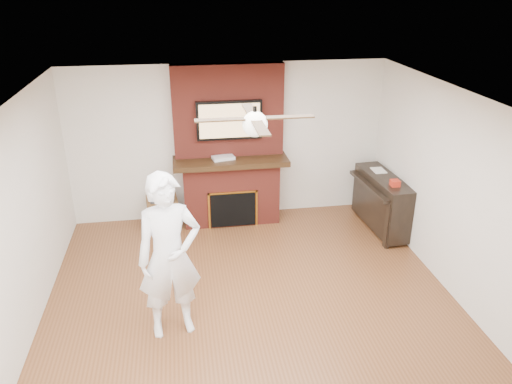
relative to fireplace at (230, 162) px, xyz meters
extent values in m
cube|color=brown|center=(0.00, -2.55, -1.09)|extent=(5.36, 5.86, 0.18)
cube|color=white|center=(0.00, -2.55, 1.59)|extent=(5.36, 5.86, 0.18)
cube|color=silver|center=(0.00, 0.29, 0.25)|extent=(5.36, 0.18, 2.50)
cube|color=silver|center=(-2.59, -2.55, 0.25)|extent=(0.18, 5.86, 2.50)
cube|color=silver|center=(2.59, -2.55, 0.25)|extent=(0.18, 5.86, 2.50)
cube|color=maroon|center=(0.00, -0.05, -0.50)|extent=(1.50, 0.50, 1.00)
cube|color=black|center=(0.00, -0.08, 0.04)|extent=(1.78, 0.64, 0.08)
cube|color=maroon|center=(0.00, 0.10, 0.79)|extent=(1.70, 0.20, 1.42)
cube|color=black|center=(0.00, -0.30, -0.69)|extent=(0.70, 0.06, 0.55)
cube|color=#BF8C2D|center=(0.00, -0.31, -0.40)|extent=(0.78, 0.02, 0.03)
cube|color=#BF8C2D|center=(-0.38, -0.31, -0.69)|extent=(0.03, 0.02, 0.61)
cube|color=#BF8C2D|center=(0.38, -0.31, -0.69)|extent=(0.03, 0.02, 0.61)
cube|color=black|center=(0.00, -0.04, 0.68)|extent=(1.00, 0.07, 0.60)
cube|color=tan|center=(0.00, -0.08, 0.68)|extent=(0.92, 0.01, 0.52)
cylinder|color=black|center=(0.00, -2.55, 1.43)|extent=(0.04, 0.04, 0.14)
sphere|color=white|center=(0.00, -2.55, 1.32)|extent=(0.26, 0.26, 0.26)
cube|color=black|center=(0.33, -2.55, 1.38)|extent=(0.55, 0.11, 0.01)
cube|color=black|center=(0.00, -2.22, 1.38)|extent=(0.11, 0.55, 0.01)
cube|color=black|center=(-0.33, -2.55, 1.38)|extent=(0.55, 0.11, 0.01)
cube|color=black|center=(0.00, -2.88, 1.38)|extent=(0.11, 0.55, 0.01)
imported|color=white|center=(-0.95, -2.69, -0.05)|extent=(0.77, 0.59, 1.89)
cube|color=brown|center=(-1.10, -0.07, -0.77)|extent=(0.52, 0.52, 0.46)
cube|color=#2E2E31|center=(-1.10, -0.07, -0.49)|extent=(0.39, 0.33, 0.09)
cube|color=black|center=(2.29, -0.71, -0.53)|extent=(0.48, 1.36, 0.83)
cube|color=black|center=(2.15, -1.31, -0.63)|extent=(0.06, 0.10, 0.72)
cube|color=black|center=(2.15, -0.11, -0.63)|extent=(0.06, 0.10, 0.72)
cube|color=black|center=(2.07, -0.71, -0.25)|extent=(0.23, 1.24, 0.05)
cube|color=silver|center=(2.29, -0.45, -0.11)|extent=(0.19, 0.26, 0.01)
cube|color=#B62816|center=(2.29, -1.07, -0.07)|extent=(0.12, 0.12, 0.09)
cube|color=silver|center=(-0.11, -0.10, 0.11)|extent=(0.37, 0.26, 0.05)
cylinder|color=#D25718|center=(-0.23, -0.23, -0.93)|extent=(0.07, 0.07, 0.13)
cylinder|color=#3B8635|center=(-0.10, -0.20, -0.94)|extent=(0.06, 0.06, 0.10)
cylinder|color=beige|center=(0.19, -0.24, -0.95)|extent=(0.08, 0.08, 0.10)
cylinder|color=teal|center=(0.15, -0.16, -0.96)|extent=(0.06, 0.06, 0.08)
cylinder|color=#5A37A6|center=(-0.04, -0.16, -0.96)|extent=(0.06, 0.06, 0.08)
camera|label=1|loc=(-0.75, -7.36, 2.71)|focal=35.00mm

